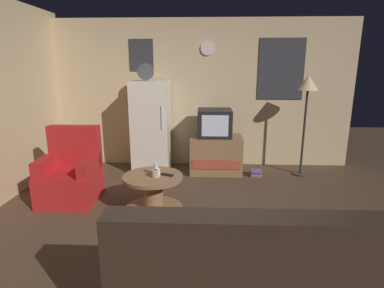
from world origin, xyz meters
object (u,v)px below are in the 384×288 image
at_px(remote_control, 167,175).
at_px(book_stack, 256,173).
at_px(tv_stand, 216,154).
at_px(standing_lamp, 308,91).
at_px(fridge, 151,126).
at_px(mug_ceramic_tan, 155,174).
at_px(armchair, 71,175).
at_px(crt_tv, 215,123).
at_px(wine_glass, 156,169).
at_px(coffee_table, 153,193).
at_px(couch, 243,282).
at_px(mug_ceramic_white, 157,172).

distance_m(remote_control, book_stack, 1.86).
bearing_deg(tv_stand, standing_lamp, -2.14).
height_order(fridge, remote_control, fridge).
relative_size(mug_ceramic_tan, armchair, 0.09).
xyz_separation_m(tv_stand, mug_ceramic_tan, (-0.77, -1.51, 0.19)).
relative_size(mug_ceramic_tan, book_stack, 0.50).
xyz_separation_m(crt_tv, wine_glass, (-0.74, -1.44, -0.30)).
bearing_deg(wine_glass, coffee_table, -157.04).
bearing_deg(remote_control, coffee_table, -154.39).
bearing_deg(standing_lamp, mug_ceramic_tan, -145.91).
relative_size(coffee_table, couch, 0.42).
relative_size(wine_glass, remote_control, 1.00).
height_order(mug_ceramic_white, armchair, armchair).
height_order(coffee_table, wine_glass, wine_glass).
height_order(coffee_table, armchair, armchair).
relative_size(fridge, coffee_table, 2.46).
height_order(coffee_table, book_stack, coffee_table).
height_order(standing_lamp, wine_glass, standing_lamp).
xyz_separation_m(mug_ceramic_white, book_stack, (1.40, 1.30, -0.45)).
xyz_separation_m(fridge, armchair, (-0.86, -1.26, -0.42)).
distance_m(mug_ceramic_tan, couch, 1.83).
bearing_deg(standing_lamp, coffee_table, -147.37).
distance_m(tv_stand, wine_glass, 1.65).
xyz_separation_m(tv_stand, remote_control, (-0.63, -1.45, 0.16)).
distance_m(mug_ceramic_white, mug_ceramic_tan, 0.05).
distance_m(standing_lamp, armchair, 3.65).
bearing_deg(armchair, book_stack, 21.01).
bearing_deg(coffee_table, fridge, 99.86).
relative_size(remote_control, couch, 0.09).
height_order(wine_glass, mug_ceramic_tan, wine_glass).
distance_m(crt_tv, book_stack, 1.05).
distance_m(coffee_table, remote_control, 0.30).
bearing_deg(coffee_table, remote_control, 2.36).
height_order(mug_ceramic_tan, remote_control, mug_ceramic_tan).
relative_size(wine_glass, couch, 0.09).
distance_m(standing_lamp, couch, 3.49).
height_order(standing_lamp, book_stack, standing_lamp).
height_order(fridge, standing_lamp, fridge).
xyz_separation_m(couch, book_stack, (0.57, 2.95, -0.26)).
xyz_separation_m(tv_stand, standing_lamp, (1.39, -0.05, 1.05)).
bearing_deg(remote_control, tv_stand, 89.73).
distance_m(crt_tv, mug_ceramic_white, 1.67).
relative_size(standing_lamp, couch, 0.94).
distance_m(remote_control, couch, 1.82).
relative_size(tv_stand, coffee_table, 1.17).
xyz_separation_m(tv_stand, book_stack, (0.65, -0.16, -0.26)).
xyz_separation_m(fridge, mug_ceramic_tan, (0.30, -1.62, -0.25)).
bearing_deg(coffee_table, mug_ceramic_tan, -59.95).
bearing_deg(mug_ceramic_tan, mug_ceramic_white, 65.30).
bearing_deg(fridge, mug_ceramic_tan, -79.35).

